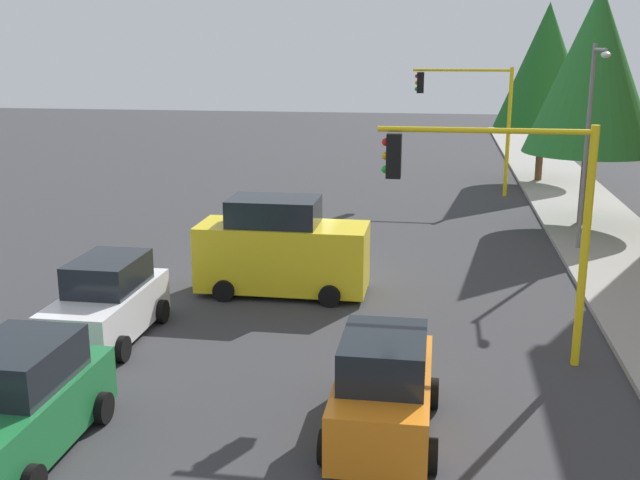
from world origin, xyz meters
TOP-DOWN VIEW (x-y plane):
  - ground_plane at (0.00, 0.00)m, footprint 120.00×120.00m
  - sidewalk_kerb at (-5.00, 10.50)m, footprint 80.00×4.00m
  - lane_arrow_near at (11.51, -3.00)m, footprint 2.40×1.10m
  - traffic_signal_near_left at (6.00, 5.64)m, footprint 0.36×4.59m
  - traffic_signal_far_left at (-14.00, 5.75)m, footprint 0.36×4.59m
  - street_lamp_curbside at (-3.61, 9.20)m, footprint 2.15×0.28m
  - tree_roadside_far at (-18.00, 9.50)m, footprint 4.93×4.93m
  - tree_roadside_mid at (-8.00, 10.00)m, footprint 5.00×5.00m
  - delivery_van_yellow at (2.00, 0.00)m, footprint 2.22×4.80m
  - car_white at (6.10, -3.44)m, footprint 4.07×2.00m
  - car_green at (11.43, -2.69)m, footprint 4.15×2.10m
  - car_orange at (9.83, 3.50)m, footprint 3.83×1.99m

SIDE VIEW (x-z plane):
  - ground_plane at x=0.00m, z-range 0.00..0.00m
  - lane_arrow_near at x=11.51m, z-range -0.54..0.56m
  - sidewalk_kerb at x=-5.00m, z-range 0.00..0.15m
  - car_orange at x=9.83m, z-range -0.09..1.88m
  - car_white at x=6.10m, z-range -0.09..1.88m
  - car_green at x=11.43m, z-range -0.09..1.89m
  - delivery_van_yellow at x=2.00m, z-range -0.11..2.67m
  - traffic_signal_near_left at x=6.00m, z-range 1.12..6.44m
  - traffic_signal_far_left at x=-14.00m, z-range 1.23..7.22m
  - street_lamp_curbside at x=-3.61m, z-range 0.85..7.85m
  - tree_roadside_far at x=-18.00m, z-range 1.43..10.48m
  - tree_roadside_mid at x=-8.00m, z-range 1.45..10.62m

